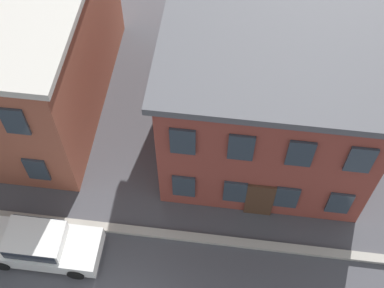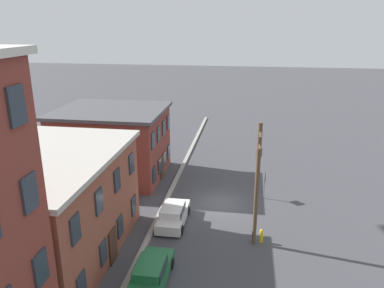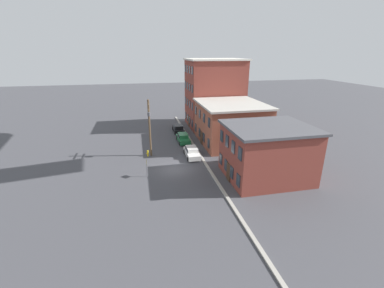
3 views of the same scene
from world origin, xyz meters
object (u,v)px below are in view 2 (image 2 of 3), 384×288
at_px(car_green, 151,272).
at_px(car_white, 173,214).
at_px(fire_hydrant, 261,236).
at_px(caution_sign, 265,181).
at_px(utility_pole, 257,178).

distance_m(car_green, car_white, 6.75).
height_order(car_green, fire_hydrant, car_green).
relative_size(car_green, caution_sign, 1.85).
bearing_deg(car_green, utility_pole, -48.76).
bearing_deg(utility_pole, car_green, 131.24).
distance_m(car_green, fire_hydrant, 8.15).
relative_size(car_white, utility_pole, 0.53).
bearing_deg(car_white, caution_sign, -52.45).
distance_m(car_white, fire_hydrant, 6.54).
distance_m(car_green, caution_sign, 13.66).
height_order(car_green, caution_sign, caution_sign).
relative_size(car_white, caution_sign, 1.85).
distance_m(utility_pole, fire_hydrant, 4.26).
relative_size(car_white, fire_hydrant, 4.58).
xyz_separation_m(car_white, fire_hydrant, (-1.52, -6.35, -0.27)).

